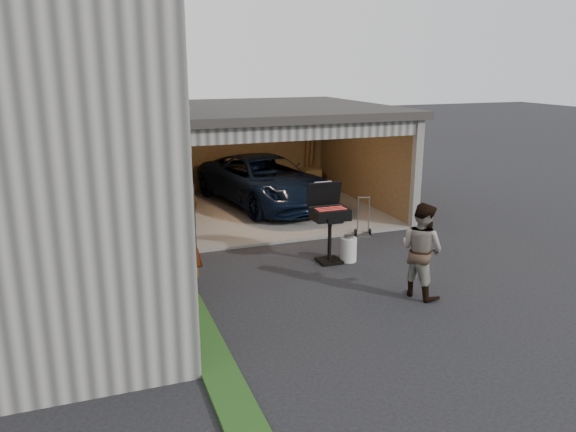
% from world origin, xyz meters
% --- Properties ---
extents(ground, '(80.00, 80.00, 0.00)m').
position_xyz_m(ground, '(0.00, 0.00, 0.00)').
color(ground, black).
rests_on(ground, ground).
extents(groundcover_strip, '(0.50, 8.00, 0.06)m').
position_xyz_m(groundcover_strip, '(-2.25, -1.00, 0.03)').
color(groundcover_strip, '#193814').
rests_on(groundcover_strip, ground).
extents(garage, '(6.80, 6.30, 2.90)m').
position_xyz_m(garage, '(0.76, 6.79, 1.87)').
color(garage, '#605E59').
rests_on(garage, ground).
extents(minivan, '(3.25, 5.37, 1.39)m').
position_xyz_m(minivan, '(1.08, 6.90, 0.70)').
color(minivan, black).
rests_on(minivan, ground).
extents(woman, '(0.51, 0.71, 1.80)m').
position_xyz_m(woman, '(-2.10, 1.44, 0.90)').
color(woman, silver).
rests_on(woman, ground).
extents(man, '(0.88, 0.99, 1.70)m').
position_xyz_m(man, '(1.70, -0.11, 0.85)').
color(man, '#4E291E').
rests_on(man, ground).
extents(bbq_grill, '(0.73, 0.65, 1.64)m').
position_xyz_m(bbq_grill, '(0.90, 2.04, 0.97)').
color(bbq_grill, black).
rests_on(bbq_grill, ground).
extents(propane_tank, '(0.40, 0.40, 0.51)m').
position_xyz_m(propane_tank, '(1.30, 1.93, 0.25)').
color(propane_tank, silver).
rests_on(propane_tank, ground).
extents(plywood_panel, '(0.22, 0.78, 0.86)m').
position_xyz_m(plywood_panel, '(-2.40, 0.77, 0.43)').
color(plywood_panel, '#50371B').
rests_on(plywood_panel, ground).
extents(hand_truck, '(0.42, 0.37, 0.95)m').
position_xyz_m(hand_truck, '(2.42, 3.41, 0.18)').
color(hand_truck, gray).
rests_on(hand_truck, ground).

